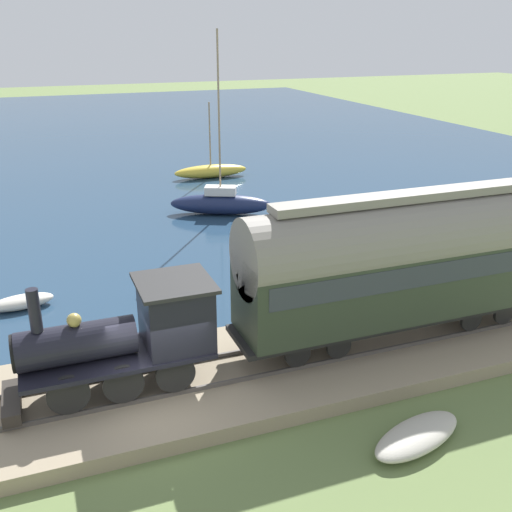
{
  "coord_description": "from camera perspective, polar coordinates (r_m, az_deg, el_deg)",
  "views": [
    {
      "loc": [
        -13.18,
        2.47,
        9.42
      ],
      "look_at": [
        4.87,
        -4.43,
        2.06
      ],
      "focal_mm": 42.0,
      "sensor_mm": 36.0,
      "label": 1
    }
  ],
  "objects": [
    {
      "name": "sailboat_navy",
      "position": [
        32.36,
        -3.37,
        5.1
      ],
      "size": [
        3.47,
        5.52,
        9.41
      ],
      "rotation": [
        0.0,
        0.0,
        -0.43
      ],
      "color": "#192347",
      "rests_on": "harbor_water"
    },
    {
      "name": "rowboat_far_out",
      "position": [
        23.07,
        -21.42,
        -4.1
      ],
      "size": [
        1.15,
        2.32,
        0.49
      ],
      "rotation": [
        0.0,
        0.0,
        0.13
      ],
      "color": "beige",
      "rests_on": "harbor_water"
    },
    {
      "name": "rowboat_mid_harbor",
      "position": [
        24.43,
        4.22,
        -1.41
      ],
      "size": [
        2.67,
        2.72,
        0.36
      ],
      "rotation": [
        0.0,
        0.0,
        -0.77
      ],
      "color": "silver",
      "rests_on": "harbor_water"
    },
    {
      "name": "beached_dinghy",
      "position": [
        15.57,
        15.1,
        -16.2
      ],
      "size": [
        1.88,
        3.0,
        0.44
      ],
      "color": "#B7B2A3",
      "rests_on": "ground"
    },
    {
      "name": "rail_embankment",
      "position": [
        16.89,
        -9.32,
        -12.49
      ],
      "size": [
        5.04,
        56.0,
        0.54
      ],
      "color": "gray",
      "rests_on": "ground"
    },
    {
      "name": "steam_locomotive",
      "position": [
        15.86,
        -11.56,
        -7.02
      ],
      "size": [
        2.03,
        5.44,
        3.12
      ],
      "color": "black",
      "rests_on": "rail_embankment"
    },
    {
      "name": "ground_plane",
      "position": [
        16.39,
        -8.7,
        -14.51
      ],
      "size": [
        200.0,
        200.0,
        0.0
      ],
      "primitive_type": "plane",
      "color": "#607542"
    },
    {
      "name": "passenger_coach",
      "position": [
        18.27,
        13.57,
        -0.26
      ],
      "size": [
        2.3,
        10.34,
        4.5
      ],
      "color": "black",
      "rests_on": "rail_embankment"
    },
    {
      "name": "sailboat_yellow",
      "position": [
        40.69,
        -4.33,
        8.08
      ],
      "size": [
        1.3,
        5.0,
        4.97
      ],
      "rotation": [
        0.0,
        0.0,
        -0.02
      ],
      "color": "gold",
      "rests_on": "harbor_water"
    },
    {
      "name": "harbor_water",
      "position": [
        57.59,
        -18.49,
        10.41
      ],
      "size": [
        80.0,
        80.0,
        0.01
      ],
      "color": "navy",
      "rests_on": "ground"
    },
    {
      "name": "rowboat_near_shore",
      "position": [
        22.02,
        -8.14,
        -4.02
      ],
      "size": [
        2.81,
        2.5,
        0.45
      ],
      "rotation": [
        0.0,
        0.0,
        -0.89
      ],
      "color": "silver",
      "rests_on": "harbor_water"
    }
  ]
}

